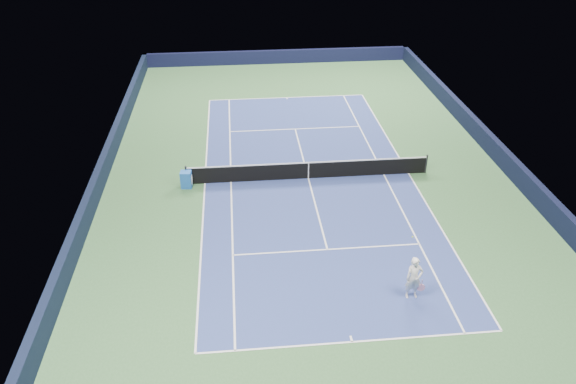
{
  "coord_description": "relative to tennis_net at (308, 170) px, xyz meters",
  "views": [
    {
      "loc": [
        -3.66,
        -25.89,
        14.63
      ],
      "look_at": [
        -1.39,
        -3.0,
        1.0
      ],
      "focal_mm": 35.0,
      "sensor_mm": 36.0,
      "label": 1
    }
  ],
  "objects": [
    {
      "name": "center_mark_near",
      "position": [
        0.0,
        -11.73,
        -0.5
      ],
      "size": [
        0.08,
        0.3,
        0.0
      ],
      "primitive_type": "cube",
      "color": "white",
      "rests_on": "ground"
    },
    {
      "name": "wall_far",
      "position": [
        0.0,
        19.82,
        0.05
      ],
      "size": [
        22.0,
        0.35,
        1.1
      ],
      "primitive_type": "cube",
      "color": "black",
      "rests_on": "ground"
    },
    {
      "name": "baseline_near",
      "position": [
        0.0,
        -11.88,
        -0.5
      ],
      "size": [
        10.97,
        0.08,
        0.0
      ],
      "primitive_type": "cube",
      "color": "white",
      "rests_on": "ground"
    },
    {
      "name": "service_line_near",
      "position": [
        0.0,
        -6.4,
        -0.5
      ],
      "size": [
        8.23,
        0.08,
        0.0
      ],
      "primitive_type": "cube",
      "color": "white",
      "rests_on": "ground"
    },
    {
      "name": "wall_left",
      "position": [
        -10.82,
        0.0,
        0.05
      ],
      "size": [
        0.35,
        40.0,
        1.1
      ],
      "primitive_type": "cube",
      "color": "black",
      "rests_on": "ground"
    },
    {
      "name": "center_service_line",
      "position": [
        0.0,
        0.0,
        -0.5
      ],
      "size": [
        0.08,
        12.8,
        0.0
      ],
      "primitive_type": "cube",
      "color": "white",
      "rests_on": "ground"
    },
    {
      "name": "wall_right",
      "position": [
        10.82,
        0.0,
        0.05
      ],
      "size": [
        0.35,
        40.0,
        1.1
      ],
      "primitive_type": "cube",
      "color": "black",
      "rests_on": "ground"
    },
    {
      "name": "sideline_singles_right",
      "position": [
        4.12,
        0.0,
        -0.5
      ],
      "size": [
        0.08,
        23.77,
        0.0
      ],
      "primitive_type": "cube",
      "color": "white",
      "rests_on": "ground"
    },
    {
      "name": "tennis_player",
      "position": [
        2.77,
        -9.74,
        0.4
      ],
      "size": [
        0.82,
        1.26,
        2.15
      ],
      "color": "white",
      "rests_on": "ground"
    },
    {
      "name": "sideline_doubles_right",
      "position": [
        5.49,
        0.0,
        -0.5
      ],
      "size": [
        0.08,
        23.77,
        0.0
      ],
      "primitive_type": "cube",
      "color": "white",
      "rests_on": "ground"
    },
    {
      "name": "center_mark_far",
      "position": [
        0.0,
        11.73,
        -0.5
      ],
      "size": [
        0.08,
        0.3,
        0.0
      ],
      "primitive_type": "cube",
      "color": "white",
      "rests_on": "ground"
    },
    {
      "name": "ground",
      "position": [
        0.0,
        0.0,
        -0.5
      ],
      "size": [
        40.0,
        40.0,
        0.0
      ],
      "primitive_type": "plane",
      "color": "#335D32",
      "rests_on": "ground"
    },
    {
      "name": "sponsor_cube",
      "position": [
        -6.4,
        -0.29,
        -0.06
      ],
      "size": [
        0.6,
        0.55,
        0.9
      ],
      "color": "blue",
      "rests_on": "ground"
    },
    {
      "name": "baseline_far",
      "position": [
        0.0,
        11.88,
        -0.5
      ],
      "size": [
        10.97,
        0.08,
        0.0
      ],
      "primitive_type": "cube",
      "color": "white",
      "rests_on": "ground"
    },
    {
      "name": "sideline_doubles_left",
      "position": [
        -5.49,
        0.0,
        -0.5
      ],
      "size": [
        0.08,
        23.77,
        0.0
      ],
      "primitive_type": "cube",
      "color": "white",
      "rests_on": "ground"
    },
    {
      "name": "tennis_net",
      "position": [
        0.0,
        0.0,
        0.0
      ],
      "size": [
        12.9,
        0.1,
        1.07
      ],
      "color": "black",
      "rests_on": "ground"
    },
    {
      "name": "court_surface",
      "position": [
        0.0,
        0.0,
        -0.5
      ],
      "size": [
        10.97,
        23.77,
        0.01
      ],
      "primitive_type": "cube",
      "color": "navy",
      "rests_on": "ground"
    },
    {
      "name": "service_line_far",
      "position": [
        0.0,
        6.4,
        -0.5
      ],
      "size": [
        8.23,
        0.08,
        0.0
      ],
      "primitive_type": "cube",
      "color": "white",
      "rests_on": "ground"
    },
    {
      "name": "sideline_singles_left",
      "position": [
        -4.12,
        0.0,
        -0.5
      ],
      "size": [
        0.08,
        23.77,
        0.0
      ],
      "primitive_type": "cube",
      "color": "white",
      "rests_on": "ground"
    }
  ]
}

